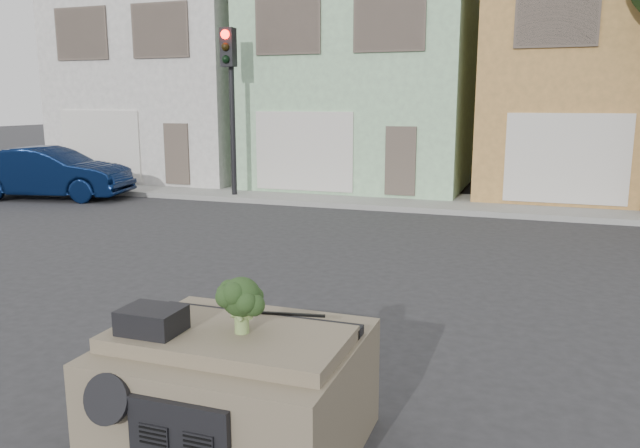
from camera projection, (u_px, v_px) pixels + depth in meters
The scene contains 11 objects.
ground_plane at pixel (343, 331), 8.16m from camera, with size 120.00×120.00×0.00m, color #303033.
sidewalk at pixel (452, 204), 17.86m from camera, with size 40.00×3.00×0.15m, color gray.
townhouse_white at pixel (187, 80), 24.44m from camera, with size 7.20×8.20×7.55m, color silver.
townhouse_mint at pixel (372, 78), 21.99m from camera, with size 7.20×8.20×7.55m, color #A1CFA0.
townhouse_tan at pixel (604, 75), 19.54m from camera, with size 7.20×8.20×7.55m, color #BC8949.
navy_sedan at pixel (52, 199), 19.26m from camera, with size 1.68×4.82×1.59m, color black.
traffic_signal at pixel (231, 115), 18.58m from camera, with size 0.40×0.40×5.10m, color black.
car_dashboard at pixel (238, 389), 5.28m from camera, with size 2.00×1.80×1.12m, color #726650.
instrument_hump at pixel (152, 320), 5.01m from camera, with size 0.48×0.38×0.20m, color black.
wiper_arm at pixel (286, 314), 5.43m from camera, with size 0.70×0.03×0.02m, color black.
broccoli at pixel (241, 305), 4.97m from camera, with size 0.39×0.39×0.47m, color #1E3215.
Camera 1 is at (2.29, -7.40, 2.95)m, focal length 35.00 mm.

